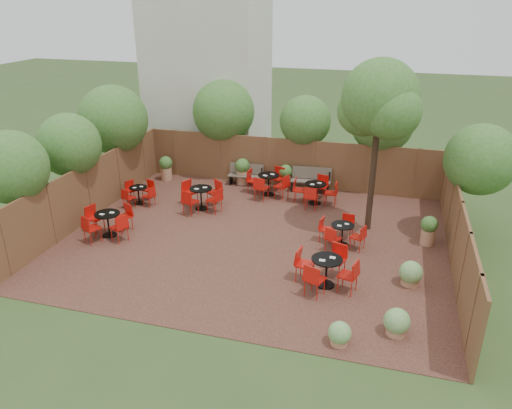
# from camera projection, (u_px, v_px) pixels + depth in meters

# --- Properties ---
(ground) EXTENTS (80.00, 80.00, 0.00)m
(ground) POSITION_uv_depth(u_px,v_px,m) (255.00, 239.00, 15.87)
(ground) COLOR #354F23
(ground) RESTS_ON ground
(courtyard_paving) EXTENTS (12.00, 10.00, 0.02)m
(courtyard_paving) POSITION_uv_depth(u_px,v_px,m) (255.00, 239.00, 15.87)
(courtyard_paving) COLOR #3D1D19
(courtyard_paving) RESTS_ON ground
(fence_back) EXTENTS (12.00, 0.08, 2.00)m
(fence_back) POSITION_uv_depth(u_px,v_px,m) (289.00, 163.00, 19.90)
(fence_back) COLOR brown
(fence_back) RESTS_ON ground
(fence_left) EXTENTS (0.08, 10.00, 2.00)m
(fence_left) POSITION_uv_depth(u_px,v_px,m) (89.00, 192.00, 16.99)
(fence_left) COLOR brown
(fence_left) RESTS_ON ground
(fence_right) EXTENTS (0.08, 10.00, 2.00)m
(fence_right) POSITION_uv_depth(u_px,v_px,m) (457.00, 234.00, 13.97)
(fence_right) COLOR brown
(fence_right) RESTS_ON ground
(neighbour_building) EXTENTS (5.00, 4.00, 8.00)m
(neighbour_building) POSITION_uv_depth(u_px,v_px,m) (209.00, 72.00, 22.51)
(neighbour_building) COLOR beige
(neighbour_building) RESTS_ON ground
(overhang_foliage) EXTENTS (15.64, 10.61, 2.68)m
(overhang_foliage) POSITION_uv_depth(u_px,v_px,m) (226.00, 129.00, 18.13)
(overhang_foliage) COLOR #356521
(overhang_foliage) RESTS_ON ground
(courtyard_tree) EXTENTS (2.59, 2.49, 5.59)m
(courtyard_tree) POSITION_uv_depth(u_px,v_px,m) (379.00, 103.00, 14.90)
(courtyard_tree) COLOR black
(courtyard_tree) RESTS_ON courtyard_paving
(park_bench_left) EXTENTS (1.43, 0.51, 0.88)m
(park_bench_left) POSITION_uv_depth(u_px,v_px,m) (246.00, 174.00, 20.21)
(park_bench_left) COLOR brown
(park_bench_left) RESTS_ON courtyard_paving
(park_bench_right) EXTENTS (1.60, 0.62, 0.97)m
(park_bench_right) POSITION_uv_depth(u_px,v_px,m) (311.00, 179.00, 19.51)
(park_bench_right) COLOR brown
(park_bench_right) RESTS_ON courtyard_paving
(bistro_tables) EXTENTS (9.18, 7.68, 0.95)m
(bistro_tables) POSITION_uv_depth(u_px,v_px,m) (244.00, 210.00, 16.85)
(bistro_tables) COLOR black
(bistro_tables) RESTS_ON courtyard_paving
(planters) EXTENTS (11.01, 4.14, 1.08)m
(planters) POSITION_uv_depth(u_px,v_px,m) (262.00, 180.00, 19.25)
(planters) COLOR #AC7756
(planters) RESTS_ON courtyard_paving
(low_shrubs) EXTENTS (2.12, 3.60, 0.68)m
(low_shrubs) POSITION_uv_depth(u_px,v_px,m) (391.00, 303.00, 12.00)
(low_shrubs) COLOR #AC7756
(low_shrubs) RESTS_ON courtyard_paving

